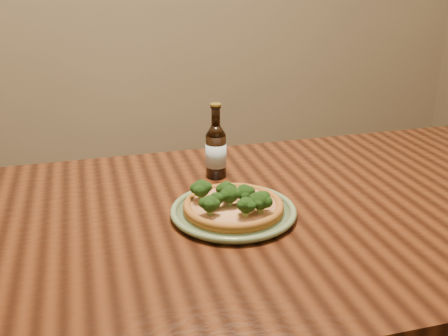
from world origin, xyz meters
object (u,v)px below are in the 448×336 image
object	(u,v)px
table	(296,242)
beer_bottle	(216,150)
pizza	(233,204)
plate	(233,211)

from	to	relation	value
table	beer_bottle	distance (m)	0.31
table	pizza	xyz separation A→B (m)	(-0.16, -0.00, 0.12)
plate	beer_bottle	xyz separation A→B (m)	(0.02, 0.23, 0.06)
table	plate	bearing A→B (deg)	-179.32
table	plate	size ratio (longest dim) A/B	5.65
plate	beer_bottle	bearing A→B (deg)	85.14
pizza	table	bearing A→B (deg)	1.61
pizza	plate	bearing A→B (deg)	51.29
table	plate	xyz separation A→B (m)	(-0.16, -0.00, 0.10)
pizza	beer_bottle	world-z (taller)	beer_bottle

